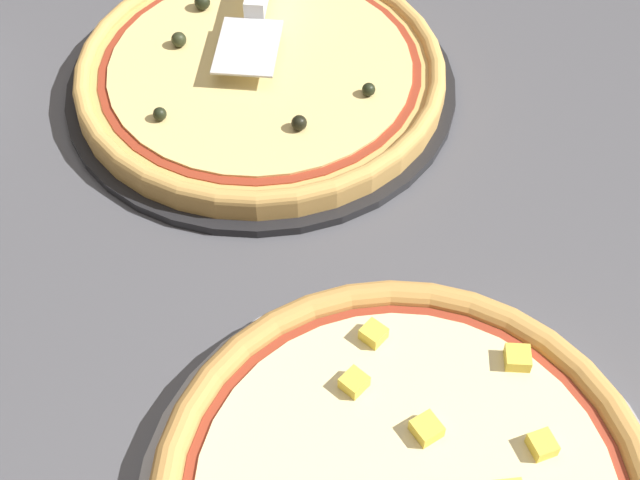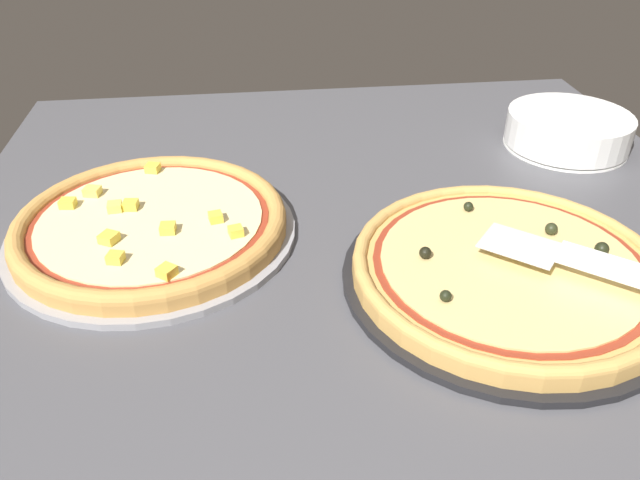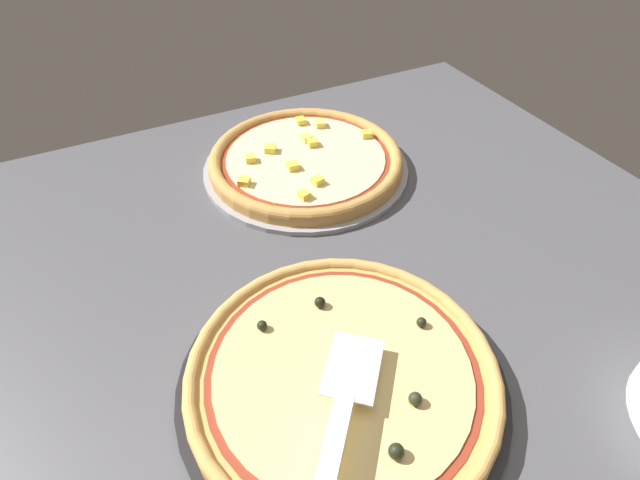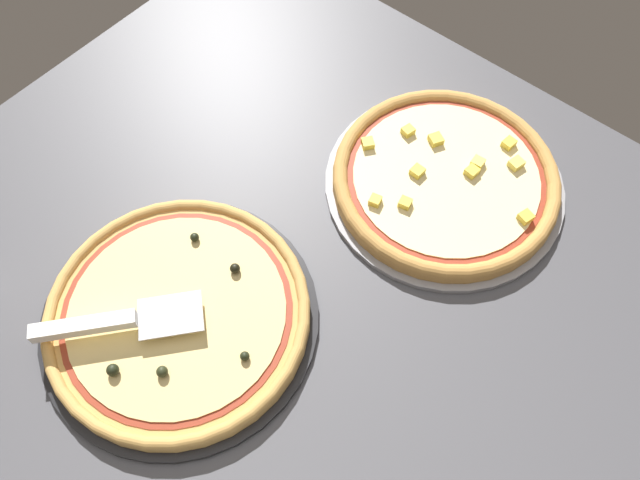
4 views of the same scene
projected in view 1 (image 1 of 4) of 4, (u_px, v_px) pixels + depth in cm
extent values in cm
cube|color=#4C4C51|center=(285.00, 233.00, 87.17)|extent=(131.38, 118.70, 3.60)
cylinder|color=black|center=(262.00, 86.00, 97.39)|extent=(42.33, 42.33, 1.00)
cylinder|color=tan|center=(261.00, 75.00, 96.22)|extent=(39.79, 39.79, 2.03)
torus|color=tan|center=(260.00, 68.00, 95.43)|extent=(39.79, 39.79, 1.81)
cylinder|color=maroon|center=(260.00, 67.00, 95.37)|extent=(34.59, 34.59, 0.15)
cylinder|color=#E5C67A|center=(260.00, 66.00, 95.28)|extent=(32.63, 32.63, 0.40)
sphere|color=#282D19|center=(179.00, 40.00, 96.52)|extent=(1.66, 1.66, 1.66)
sphere|color=black|center=(299.00, 123.00, 88.34)|extent=(1.57, 1.57, 1.57)
sphere|color=black|center=(369.00, 89.00, 91.60)|extent=(1.40, 1.40, 1.40)
sphere|color=black|center=(160.00, 114.00, 89.29)|extent=(1.38, 1.38, 1.38)
sphere|color=black|center=(202.00, 2.00, 100.65)|extent=(1.79, 1.79, 1.79)
cube|color=yellow|center=(427.00, 429.00, 67.79)|extent=(2.08, 2.13, 1.23)
cube|color=yellow|center=(354.00, 382.00, 70.33)|extent=(2.26, 2.19, 1.23)
cube|color=yellow|center=(542.00, 445.00, 66.95)|extent=(2.24, 2.34, 1.23)
cube|color=yellow|center=(374.00, 334.00, 73.22)|extent=(2.18, 2.23, 1.23)
cube|color=yellow|center=(518.00, 358.00, 71.76)|extent=(2.83, 2.83, 1.23)
cube|color=silver|center=(248.00, 47.00, 94.06)|extent=(10.98, 11.31, 0.24)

